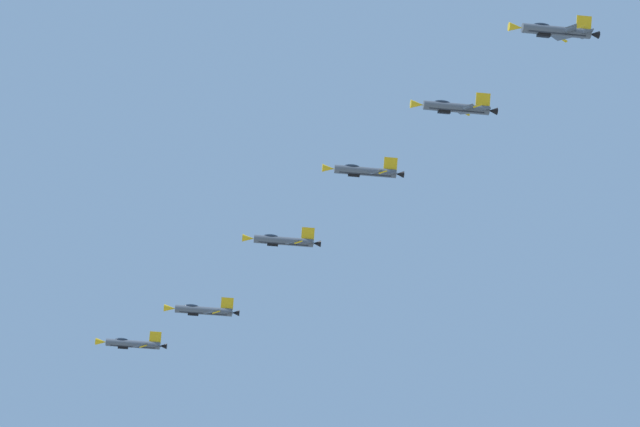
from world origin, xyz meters
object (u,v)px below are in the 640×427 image
fighter_jet_lead (132,344)px  fighter_jet_trail_slot (555,31)px  fighter_jet_left_wing (202,310)px  fighter_jet_right_outer (455,108)px  fighter_jet_right_wing (282,241)px  fighter_jet_left_outer (364,171)px

fighter_jet_lead → fighter_jet_trail_slot: (66.37, -92.02, -0.34)m
fighter_jet_lead → fighter_jet_left_wing: size_ratio=1.00×
fighter_jet_right_outer → fighter_jet_trail_slot: (13.11, -17.24, 1.74)m
fighter_jet_left_wing → fighter_jet_lead: bearing=44.4°
fighter_jet_left_wing → fighter_jet_right_wing: fighter_jet_right_wing is taller
fighter_jet_right_wing → fighter_jet_right_outer: fighter_jet_right_wing is taller
fighter_jet_lead → fighter_jet_trail_slot: 113.45m
fighter_jet_lead → fighter_jet_right_wing: fighter_jet_lead is taller
fighter_jet_lead → fighter_jet_right_wing: (27.92, -37.83, -2.00)m
fighter_jet_right_wing → fighter_jet_right_outer: size_ratio=1.00×
fighter_jet_left_wing → fighter_jet_trail_slot: (52.05, -74.33, 4.04)m
fighter_jet_right_wing → fighter_jet_right_outer: 44.80m
fighter_jet_left_wing → fighter_jet_right_outer: fighter_jet_right_outer is taller
fighter_jet_left_outer → fighter_jet_right_outer: fighter_jet_left_outer is taller
fighter_jet_right_wing → fighter_jet_right_outer: (25.35, -36.94, -0.09)m
fighter_jet_right_wing → fighter_jet_trail_slot: size_ratio=1.00×
fighter_jet_right_wing → fighter_jet_trail_slot: fighter_jet_trail_slot is taller
fighter_jet_lead → fighter_jet_left_outer: size_ratio=1.00×
fighter_jet_left_wing → fighter_jet_left_outer: 47.00m
fighter_jet_right_outer → fighter_jet_left_outer: bearing=39.8°
fighter_jet_left_outer → fighter_jet_trail_slot: fighter_jet_left_outer is taller
fighter_jet_right_wing → fighter_jet_trail_slot: (38.45, -54.19, 1.65)m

